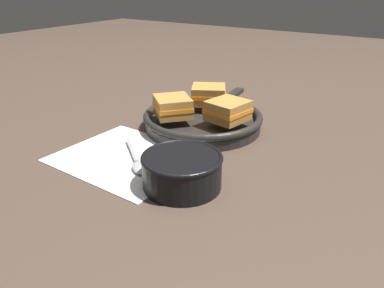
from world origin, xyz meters
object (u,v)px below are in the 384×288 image
(sandwich_near_right, at_px, (173,107))
(sandwich_near_left, at_px, (209,95))
(soup_bowl, at_px, (182,169))
(sandwich_far_left, at_px, (228,111))
(spoon, at_px, (137,162))
(skillet, at_px, (203,120))

(sandwich_near_right, bearing_deg, sandwich_near_left, 80.82)
(soup_bowl, xyz_separation_m, sandwich_far_left, (-0.04, 0.25, 0.03))
(sandwich_near_left, bearing_deg, spoon, -85.48)
(spoon, xyz_separation_m, sandwich_near_right, (-0.05, 0.19, 0.06))
(sandwich_near_left, height_order, sandwich_near_right, same)
(sandwich_near_left, distance_m, sandwich_near_right, 0.13)
(skillet, bearing_deg, sandwich_far_left, -10.71)
(sandwich_near_right, relative_size, sandwich_far_left, 1.19)
(soup_bowl, bearing_deg, sandwich_near_right, 129.57)
(skillet, distance_m, sandwich_near_left, 0.09)
(spoon, distance_m, sandwich_far_left, 0.25)
(skillet, bearing_deg, spoon, -90.43)
(sandwich_far_left, bearing_deg, skillet, 169.29)
(sandwich_far_left, bearing_deg, spoon, -108.40)
(spoon, height_order, sandwich_near_left, sandwich_near_left)
(soup_bowl, height_order, sandwich_near_right, sandwich_near_right)
(soup_bowl, height_order, sandwich_near_left, sandwich_near_left)
(skillet, height_order, sandwich_near_left, sandwich_near_left)
(spoon, bearing_deg, sandwich_near_right, 142.51)
(spoon, bearing_deg, sandwich_near_left, 133.09)
(spoon, bearing_deg, sandwich_far_left, 110.17)
(skillet, bearing_deg, sandwich_near_right, -128.04)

